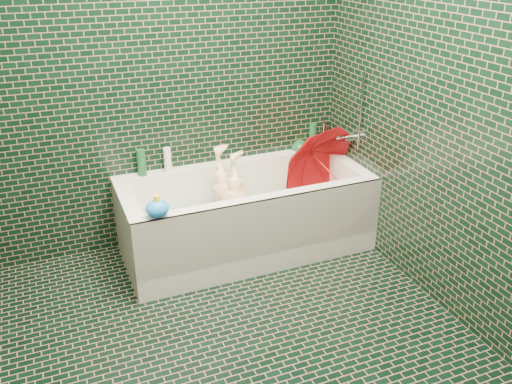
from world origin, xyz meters
name	(u,v)px	position (x,y,z in m)	size (l,w,h in m)	color
floor	(238,355)	(0.00, 0.00, 0.00)	(2.80, 2.80, 0.00)	black
wall_back	(160,69)	(0.00, 1.40, 1.25)	(2.80, 2.80, 0.00)	black
wall_front	(451,327)	(0.00, -1.40, 1.25)	(2.80, 2.80, 0.00)	black
wall_right	(467,103)	(1.30, 0.00, 1.25)	(2.80, 2.80, 0.00)	black
bathtub	(247,223)	(0.45, 1.01, 0.21)	(1.70, 0.75, 0.55)	white
bath_mat	(246,228)	(0.45, 1.02, 0.16)	(1.35, 0.47, 0.01)	#46C727
water	(246,210)	(0.45, 1.02, 0.30)	(1.48, 0.53, 0.00)	silver
faucet	(351,132)	(1.26, 1.02, 0.77)	(0.18, 0.19, 0.55)	silver
child	(235,212)	(0.36, 1.01, 0.31)	(0.34, 0.22, 0.94)	beige
umbrella	(328,170)	(1.06, 0.97, 0.53)	(0.58, 0.58, 0.51)	red
soap_bottle_a	(327,148)	(1.25, 1.31, 0.55)	(0.10, 0.10, 0.25)	white
soap_bottle_b	(311,148)	(1.13, 1.36, 0.55)	(0.08, 0.08, 0.18)	#5A1F74
soap_bottle_c	(306,151)	(1.07, 1.33, 0.55)	(0.14, 0.14, 0.18)	#164E29
bottle_right_tall	(313,136)	(1.14, 1.36, 0.65)	(0.06, 0.06, 0.20)	#164E29
bottle_right_pump	(324,134)	(1.25, 1.37, 0.65)	(0.05, 0.05, 0.19)	silver
bottle_left_tall	(142,163)	(-0.19, 1.34, 0.64)	(0.06, 0.06, 0.19)	#164E29
bottle_left_short	(168,160)	(-0.01, 1.33, 0.64)	(0.05, 0.05, 0.18)	white
rubber_duck	(311,145)	(1.11, 1.33, 0.60)	(0.13, 0.10, 0.10)	yellow
bath_toy	(157,208)	(-0.23, 0.68, 0.61)	(0.16, 0.15, 0.14)	#1B84F6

